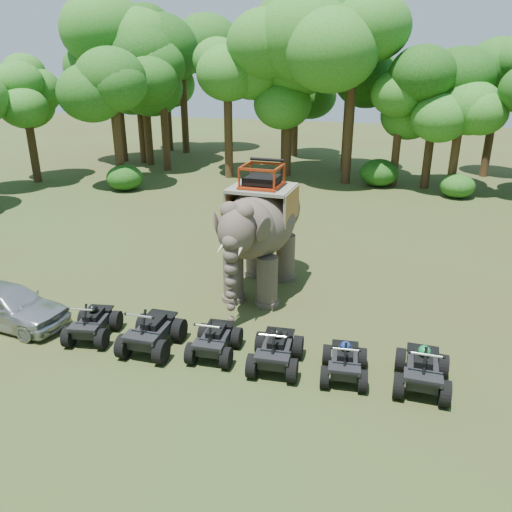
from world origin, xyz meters
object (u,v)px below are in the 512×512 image
(atv_1, at_px, (151,326))
(atv_2, at_px, (215,335))
(elephant, at_px, (261,229))
(parked_car, at_px, (9,305))
(atv_3, at_px, (276,345))
(atv_5, at_px, (423,364))
(atv_0, at_px, (92,319))
(atv_4, at_px, (345,357))

(atv_1, height_order, atv_2, atv_1)
(elephant, relative_size, parked_car, 1.40)
(atv_3, bearing_deg, atv_2, 172.83)
(elephant, relative_size, atv_2, 3.25)
(parked_car, distance_m, atv_2, 6.60)
(atv_2, xyz_separation_m, atv_5, (5.40, 0.06, 0.05))
(elephant, height_order, atv_3, elephant)
(atv_0, distance_m, atv_5, 9.12)
(atv_4, bearing_deg, atv_2, 173.31)
(atv_3, distance_m, atv_4, 1.78)
(atv_1, relative_size, atv_2, 1.13)
(parked_car, xyz_separation_m, atv_1, (4.81, -0.05, 0.04))
(atv_3, bearing_deg, parked_car, 175.93)
(elephant, bearing_deg, atv_2, -88.35)
(parked_car, xyz_separation_m, atv_2, (6.59, 0.13, -0.04))
(parked_car, bearing_deg, atv_4, -83.25)
(atv_0, height_order, atv_5, atv_5)
(atv_1, bearing_deg, elephant, 67.24)
(atv_4, bearing_deg, elephant, 121.90)
(atv_5, bearing_deg, atv_1, -177.38)
(atv_0, distance_m, atv_2, 3.72)
(atv_1, xyz_separation_m, atv_4, (5.31, 0.13, -0.11))
(atv_0, height_order, atv_2, atv_0)
(atv_2, bearing_deg, atv_1, -177.45)
(atv_2, distance_m, atv_4, 3.52)
(elephant, xyz_separation_m, atv_1, (-1.84, -4.61, -1.55))
(atv_2, relative_size, atv_4, 1.05)
(atv_2, bearing_deg, parked_car, 177.88)
(elephant, bearing_deg, atv_5, -36.95)
(atv_5, bearing_deg, atv_2, -178.68)
(atv_5, bearing_deg, atv_3, -177.05)
(parked_car, relative_size, atv_0, 2.31)
(atv_1, height_order, atv_4, atv_1)
(atv_1, distance_m, atv_5, 7.19)
(atv_3, bearing_deg, atv_5, -2.12)
(elephant, xyz_separation_m, atv_2, (-0.05, -4.43, -1.63))
(atv_1, bearing_deg, atv_3, 0.56)
(atv_0, relative_size, atv_4, 1.06)
(elephant, distance_m, atv_1, 5.20)
(atv_1, bearing_deg, parked_car, 178.38)
(atv_0, bearing_deg, atv_1, -11.22)
(atv_2, xyz_separation_m, atv_4, (3.52, -0.05, -0.03))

